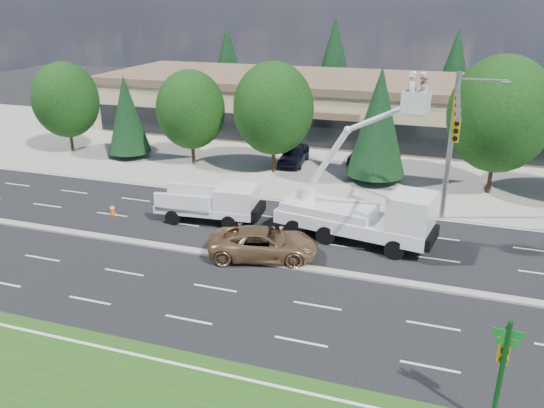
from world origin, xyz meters
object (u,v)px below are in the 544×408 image
(signal_mast, at_px, (453,131))
(bucket_truck, at_px, (368,209))
(street_sign_pole, at_px, (502,363))
(utility_pickup, at_px, (214,207))
(minivan, at_px, (264,243))

(signal_mast, height_order, bucket_truck, bucket_truck)
(signal_mast, distance_m, street_sign_pole, 15.99)
(utility_pickup, xyz_separation_m, bucket_truck, (9.37, -0.19, 1.10))
(signal_mast, xyz_separation_m, utility_pickup, (-13.34, -2.81, -5.09))
(signal_mast, relative_size, bucket_truck, 1.06)
(utility_pickup, relative_size, minivan, 1.09)
(minivan, bearing_deg, bucket_truck, -69.44)
(street_sign_pole, distance_m, utility_pickup, 19.91)
(minivan, bearing_deg, utility_pickup, 36.27)
(utility_pickup, height_order, bucket_truck, bucket_truck)
(street_sign_pole, bearing_deg, signal_mast, 97.27)
(bucket_truck, relative_size, minivan, 1.67)
(signal_mast, bearing_deg, utility_pickup, -168.12)
(bucket_truck, bearing_deg, utility_pickup, -171.32)
(signal_mast, relative_size, utility_pickup, 1.61)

